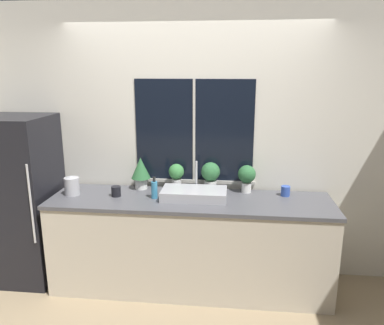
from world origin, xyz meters
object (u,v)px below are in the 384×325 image
object	(u,v)px
potted_plant_far_left	(141,171)
refrigerator	(20,199)
potted_plant_far_right	(247,176)
kettle	(72,186)
potted_plant_center_left	(176,174)
soap_bottle	(154,189)
mug_black	(116,191)
sink	(194,194)
potted_plant_center_right	(211,174)
mug_blue	(285,191)

from	to	relation	value
potted_plant_far_left	refrigerator	bearing A→B (deg)	-169.10
potted_plant_far_right	kettle	bearing A→B (deg)	-171.22
potted_plant_far_left	kettle	xyz separation A→B (m)	(-0.61, -0.26, -0.09)
potted_plant_center_left	soap_bottle	bearing A→B (deg)	-122.16
refrigerator	kettle	world-z (taller)	refrigerator
potted_plant_far_right	mug_black	xyz separation A→B (m)	(-1.23, -0.25, -0.12)
sink	potted_plant_center_right	distance (m)	0.30
refrigerator	soap_bottle	xyz separation A→B (m)	(1.36, -0.04, 0.17)
mug_blue	mug_black	world-z (taller)	mug_black
potted_plant_center_right	mug_black	distance (m)	0.92
potted_plant_far_left	mug_black	size ratio (longest dim) A/B	3.31
refrigerator	potted_plant_far_left	world-z (taller)	refrigerator
refrigerator	potted_plant_far_left	xyz separation A→B (m)	(1.17, 0.23, 0.27)
potted_plant_center_left	potted_plant_far_right	xyz separation A→B (m)	(0.69, 0.00, 0.00)
sink	soap_bottle	bearing A→B (deg)	-174.96
mug_black	potted_plant_center_right	bearing A→B (deg)	16.02
refrigerator	mug_blue	distance (m)	2.59
potted_plant_center_left	mug_black	distance (m)	0.61
potted_plant_center_left	soap_bottle	xyz separation A→B (m)	(-0.17, -0.27, -0.07)
soap_bottle	mug_blue	distance (m)	1.24
potted_plant_center_right	soap_bottle	world-z (taller)	potted_plant_center_right
potted_plant_far_left	potted_plant_far_right	distance (m)	1.05
mug_blue	kettle	distance (m)	2.03
potted_plant_far_left	potted_plant_center_left	world-z (taller)	potted_plant_far_left
refrigerator	potted_plant_center_left	xyz separation A→B (m)	(1.53, 0.23, 0.24)
refrigerator	potted_plant_center_left	world-z (taller)	refrigerator
mug_blue	mug_black	distance (m)	1.60
sink	potted_plant_far_left	size ratio (longest dim) A/B	1.88
potted_plant_far_left	soap_bottle	size ratio (longest dim) A/B	1.55
soap_bottle	mug_blue	world-z (taller)	soap_bottle
mug_black	soap_bottle	bearing A→B (deg)	-2.28
potted_plant_center_right	mug_blue	distance (m)	0.73
sink	potted_plant_center_left	bearing A→B (deg)	130.68
soap_bottle	mug_blue	xyz separation A→B (m)	(1.22, 0.20, -0.04)
mug_blue	soap_bottle	bearing A→B (deg)	-170.85
potted_plant_far_left	potted_plant_far_right	bearing A→B (deg)	0.00
potted_plant_center_right	kettle	distance (m)	1.33
potted_plant_center_right	mug_blue	bearing A→B (deg)	-5.57
mug_black	potted_plant_center_left	bearing A→B (deg)	25.03
refrigerator	mug_black	xyz separation A→B (m)	(0.99, -0.03, 0.13)
soap_bottle	potted_plant_far_left	bearing A→B (deg)	125.55
mug_blue	sink	bearing A→B (deg)	-169.10
potted_plant_center_left	kettle	size ratio (longest dim) A/B	1.40
potted_plant_center_right	mug_black	xyz separation A→B (m)	(-0.88, -0.25, -0.12)
potted_plant_center_right	kettle	xyz separation A→B (m)	(-1.31, -0.26, -0.08)
potted_plant_far_left	potted_plant_center_left	size ratio (longest dim) A/B	1.21
sink	potted_plant_far_left	bearing A→B (deg)	157.29
sink	kettle	world-z (taller)	sink
potted_plant_center_right	potted_plant_far_right	xyz separation A→B (m)	(0.35, 0.00, -0.01)
potted_plant_center_left	refrigerator	bearing A→B (deg)	-171.61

